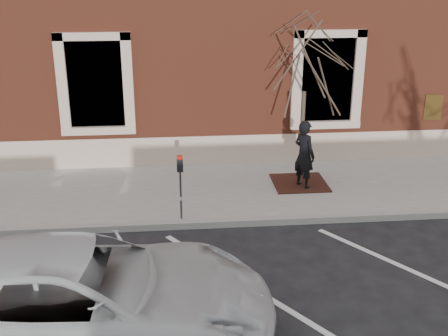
{
  "coord_description": "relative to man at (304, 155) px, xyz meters",
  "views": [
    {
      "loc": [
        -1.07,
        -10.81,
        5.33
      ],
      "look_at": [
        0.0,
        0.6,
        1.1
      ],
      "focal_mm": 45.0,
      "sensor_mm": 36.0,
      "label": 1
    }
  ],
  "objects": [
    {
      "name": "parking_stripes",
      "position": [
        -2.03,
        -3.84,
        -0.98
      ],
      "size": [
        28.0,
        4.4,
        0.01
      ],
      "primitive_type": null,
      "color": "silver",
      "rests_on": "ground"
    },
    {
      "name": "man",
      "position": [
        0.0,
        0.0,
        0.0
      ],
      "size": [
        0.67,
        0.73,
        1.67
      ],
      "primitive_type": "imported",
      "rotation": [
        0.0,
        0.0,
        2.15
      ],
      "color": "black",
      "rests_on": "sidewalk_near"
    },
    {
      "name": "sidewalk_near",
      "position": [
        -2.03,
        0.11,
        -0.91
      ],
      "size": [
        40.0,
        3.5,
        0.15
      ],
      "primitive_type": "cube",
      "color": "beige",
      "rests_on": "ground"
    },
    {
      "name": "curb_near",
      "position": [
        -2.03,
        -1.69,
        -0.91
      ],
      "size": [
        40.0,
        0.12,
        0.15
      ],
      "primitive_type": "cube",
      "color": "#9E9E99",
      "rests_on": "ground"
    },
    {
      "name": "parking_meter",
      "position": [
        -2.99,
        -1.52,
        0.16
      ],
      "size": [
        0.13,
        0.1,
        1.43
      ],
      "rotation": [
        0.0,
        0.0,
        0.07
      ],
      "color": "#595B60",
      "rests_on": "sidewalk_near"
    },
    {
      "name": "ground",
      "position": [
        -2.03,
        -1.64,
        -0.99
      ],
      "size": [
        120.0,
        120.0,
        0.0
      ],
      "primitive_type": "plane",
      "color": "#28282B",
      "rests_on": "ground"
    },
    {
      "name": "sapling",
      "position": [
        -0.02,
        0.24,
        2.11
      ],
      "size": [
        2.53,
        2.53,
        4.22
      ],
      "color": "#4A3B2D",
      "rests_on": "sidewalk_near"
    },
    {
      "name": "tree_grate",
      "position": [
        -0.02,
        0.24,
        -0.82
      ],
      "size": [
        1.3,
        1.3,
        0.03
      ],
      "primitive_type": "cube",
      "color": "#3C1913",
      "rests_on": "sidewalk_near"
    },
    {
      "name": "building_civic",
      "position": [
        -2.03,
        6.1,
        3.01
      ],
      "size": [
        40.0,
        8.62,
        8.0
      ],
      "color": "brown",
      "rests_on": "ground"
    },
    {
      "name": "white_truck",
      "position": [
        -4.54,
        -5.39,
        -0.19
      ],
      "size": [
        5.81,
        2.89,
        1.58
      ],
      "primitive_type": "imported",
      "rotation": [
        0.0,
        0.0,
        1.52
      ],
      "color": "silver",
      "rests_on": "ground"
    }
  ]
}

